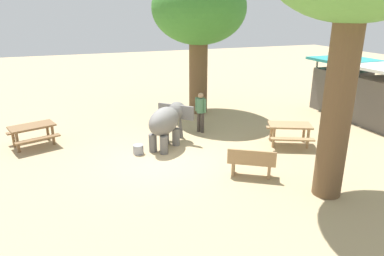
# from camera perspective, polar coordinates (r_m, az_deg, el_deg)

# --- Properties ---
(ground_plane) EXTENTS (60.00, 60.00, 0.00)m
(ground_plane) POSITION_cam_1_polar(r_m,az_deg,el_deg) (11.76, -4.43, -4.96)
(ground_plane) COLOR tan
(elephant) EXTENTS (2.01, 2.02, 1.50)m
(elephant) POSITION_cam_1_polar(r_m,az_deg,el_deg) (12.46, -4.03, 1.14)
(elephant) COLOR slate
(elephant) RESTS_ON ground_plane
(person_handler) EXTENTS (0.44, 0.32, 1.62)m
(person_handler) POSITION_cam_1_polar(r_m,az_deg,el_deg) (13.91, 1.41, 3.04)
(person_handler) COLOR #3F3833
(person_handler) RESTS_ON ground_plane
(shade_tree_main) EXTENTS (4.51, 4.14, 6.35)m
(shade_tree_main) POSITION_cam_1_polar(r_m,az_deg,el_deg) (16.31, 1.08, 18.49)
(shade_tree_main) COLOR brown
(shade_tree_main) RESTS_ON ground_plane
(wooden_bench) EXTENTS (1.08, 1.40, 0.88)m
(wooden_bench) POSITION_cam_1_polar(r_m,az_deg,el_deg) (10.47, 9.63, -5.48)
(wooden_bench) COLOR #9E7A51
(wooden_bench) RESTS_ON ground_plane
(picnic_table_near) EXTENTS (1.87, 1.88, 0.78)m
(picnic_table_near) POSITION_cam_1_polar(r_m,az_deg,el_deg) (13.83, -24.49, -0.37)
(picnic_table_near) COLOR brown
(picnic_table_near) RESTS_ON ground_plane
(picnic_table_far) EXTENTS (1.97, 1.98, 0.78)m
(picnic_table_far) POSITION_cam_1_polar(r_m,az_deg,el_deg) (13.18, 15.56, -0.22)
(picnic_table_far) COLOR #9E7A51
(picnic_table_far) RESTS_ON ground_plane
(market_stall_teal) EXTENTS (2.50, 2.50, 2.52)m
(market_stall_teal) POSITION_cam_1_polar(r_m,az_deg,el_deg) (18.35, 23.02, 6.05)
(market_stall_teal) COLOR #59514C
(market_stall_teal) RESTS_ON ground_plane
(feed_bucket) EXTENTS (0.36, 0.36, 0.32)m
(feed_bucket) POSITION_cam_1_polar(r_m,az_deg,el_deg) (12.18, -8.72, -3.45)
(feed_bucket) COLOR gray
(feed_bucket) RESTS_ON ground_plane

